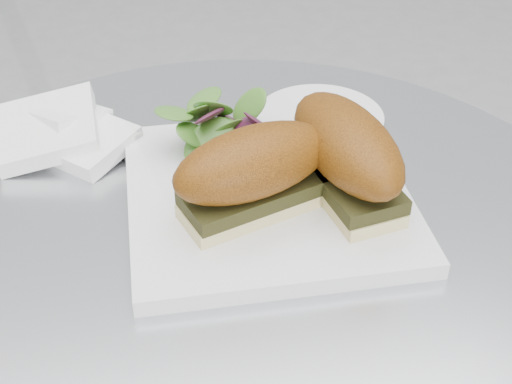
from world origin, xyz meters
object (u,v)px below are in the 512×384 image
Objects in this scene: plate at (267,195)px; sandwich_right at (346,152)px; sandwich_left at (254,171)px; saucer at (320,119)px.

plate is 1.50× the size of sandwich_right.
saucer is (0.10, 0.15, -0.05)m from sandwich_left.
plate is at bearing -124.26° from saucer.
plate is at bearing 40.25° from sandwich_left.
saucer is at bearing 55.74° from plate.
sandwich_left and sandwich_right have the same top height.
plate is 0.09m from sandwich_right.
sandwich_right is 1.22× the size of saucer.
plate is 1.58× the size of sandwich_left.
sandwich_right is (0.08, 0.01, 0.00)m from sandwich_left.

